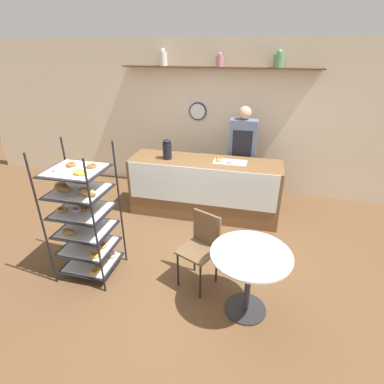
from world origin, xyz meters
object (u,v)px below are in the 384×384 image
(pastry_rack, at_px, (84,218))
(donut_tray_counter, at_px, (226,161))
(coffee_carafe, at_px, (167,149))
(cafe_table, at_px, (250,268))
(person_worker, at_px, (242,153))
(cafe_chair, at_px, (202,242))

(pastry_rack, xyz_separation_m, donut_tray_counter, (1.40, 1.80, 0.18))
(coffee_carafe, bearing_deg, cafe_table, -52.13)
(donut_tray_counter, bearing_deg, pastry_rack, -127.92)
(person_worker, bearing_deg, donut_tray_counter, -111.76)
(cafe_table, bearing_deg, person_worker, 97.71)
(person_worker, height_order, coffee_carafe, person_worker)
(pastry_rack, relative_size, cafe_table, 2.03)
(pastry_rack, xyz_separation_m, coffee_carafe, (0.47, 1.72, 0.32))
(pastry_rack, distance_m, cafe_table, 1.95)
(coffee_carafe, relative_size, donut_tray_counter, 0.62)
(pastry_rack, bearing_deg, donut_tray_counter, 52.08)
(cafe_chair, relative_size, coffee_carafe, 2.81)
(person_worker, bearing_deg, cafe_chair, -96.20)
(cafe_table, xyz_separation_m, coffee_carafe, (-1.46, 1.88, 0.52))
(person_worker, xyz_separation_m, cafe_table, (0.33, -2.46, -0.36))
(person_worker, bearing_deg, coffee_carafe, -152.97)
(cafe_table, distance_m, cafe_chair, 0.66)
(cafe_table, relative_size, donut_tray_counter, 1.57)
(person_worker, distance_m, coffee_carafe, 1.28)
(cafe_table, height_order, coffee_carafe, coffee_carafe)
(person_worker, xyz_separation_m, cafe_chair, (-0.23, -2.12, -0.38))
(person_worker, xyz_separation_m, coffee_carafe, (-1.13, -0.58, 0.16))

